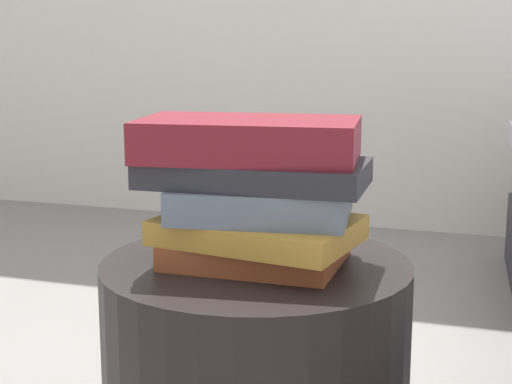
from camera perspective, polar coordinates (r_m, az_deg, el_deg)
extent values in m
cube|color=#994723|center=(1.07, 0.11, -4.31)|extent=(0.23, 0.17, 0.03)
cube|color=#B7842D|center=(1.05, 0.14, -2.76)|extent=(0.28, 0.21, 0.03)
cube|color=slate|center=(1.05, 0.54, -0.60)|extent=(0.25, 0.20, 0.04)
cube|color=#28282D|center=(1.04, 0.03, 1.38)|extent=(0.30, 0.16, 0.03)
cube|color=maroon|center=(1.04, -0.51, 3.86)|extent=(0.31, 0.20, 0.05)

